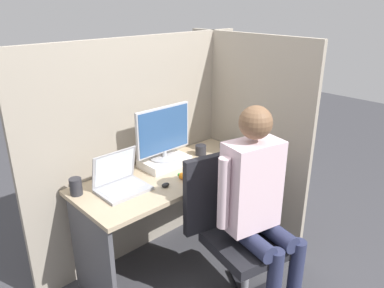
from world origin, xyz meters
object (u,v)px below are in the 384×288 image
Objects in this scene: laptop at (121,183)px; person at (258,199)px; paper_box at (165,162)px; carrot_toy at (186,178)px; coffee_mug at (201,150)px; office_chair at (234,229)px; pen_cup at (76,187)px; monitor at (163,133)px; stapler at (228,147)px.

person reaches higher than laptop.
carrot_toy is at bearing -100.60° from paper_box.
person is 15.83× the size of coffee_mug.
office_chair is 9.09× the size of pen_cup.
person is (0.10, -0.54, 0.02)m from carrot_toy.
carrot_toy is 0.48m from coffee_mug.
paper_box is 0.31m from carrot_toy.
carrot_toy is 0.47m from office_chair.
office_chair is (0.01, -0.69, -0.25)m from paper_box.
person reaches higher than coffee_mug.
carrot_toy is 1.59× the size of coffee_mug.
monitor is 1.48× the size of laptop.
paper_box is 0.84m from person.
stapler is at bearing -11.83° from paper_box.
paper_box reaches higher than carrot_toy.
stapler is at bearing -7.25° from pen_cup.
office_chair is at bearing -52.50° from laptop.
pen_cup is (-1.27, 0.16, 0.03)m from stapler.
pen_cup is (-0.73, 0.88, 0.01)m from person.
coffee_mug is (0.34, -0.04, -0.21)m from monitor.
laptop is at bearing 152.35° from carrot_toy.
laptop reaches higher than carrot_toy.
person is at bearing -87.26° from monitor.
stapler is 0.90m from person.
stapler is at bearing 53.18° from person.
monitor reaches higher than laptop.
office_chair is 0.74× the size of person.
office_chair reaches higher than laptop.
coffee_mug is at bearing 69.49° from person.
coffee_mug is at bearing -7.31° from monitor.
monitor is 3.41× the size of carrot_toy.
coffee_mug is (-0.24, 0.08, 0.02)m from stapler.
person reaches higher than office_chair.
person reaches higher than carrot_toy.
person is 0.86m from coffee_mug.
paper_box is 0.74× the size of monitor.
pen_cup is (-0.69, 0.04, 0.03)m from paper_box.
monitor is (0.00, 0.00, 0.22)m from paper_box.
carrot_toy is (-0.06, -0.31, -0.23)m from monitor.
monitor is 0.40m from coffee_mug.
stapler is at bearing -12.09° from monitor.
person is at bearing -56.62° from laptop.
pen_cup is at bearing 150.39° from laptop.
pen_cup reaches higher than carrot_toy.
coffee_mug is (0.79, 0.06, -0.01)m from laptop.
coffee_mug is at bearing 161.43° from stapler.
pen_cup reaches higher than paper_box.
person is 12.29× the size of pen_cup.
laptop reaches higher than paper_box.
person is at bearing -126.82° from stapler.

